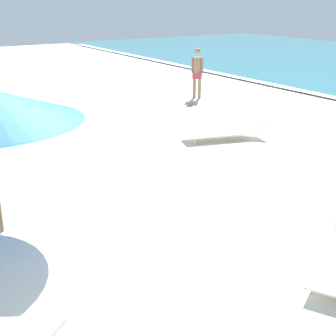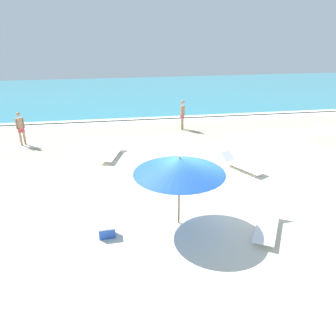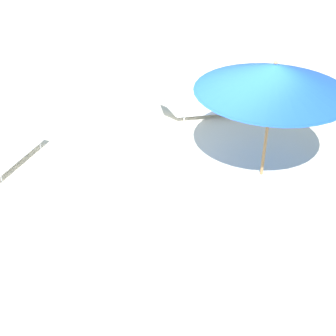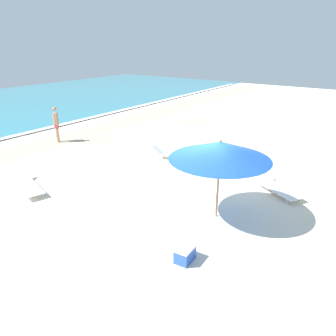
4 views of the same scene
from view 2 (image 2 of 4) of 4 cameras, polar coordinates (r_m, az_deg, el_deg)
The scene contains 9 objects.
ground_plane at distance 11.65m, azimuth 4.47°, elevation -7.04°, with size 60.00×60.00×0.16m.
ocean_water at distance 31.15m, azimuth -4.67°, elevation 12.95°, with size 60.00×18.48×0.07m.
beach_umbrella at distance 9.75m, azimuth 2.01°, elevation 0.39°, with size 2.80×2.80×2.32m.
sun_lounger_under_umbrella at distance 15.99m, azimuth -9.74°, elevation 2.69°, with size 1.21×2.27×0.49m.
sun_lounger_beside_umbrella at distance 10.69m, azimuth 16.89°, elevation -9.32°, with size 1.55×2.03×0.61m.
sun_lounger_near_water_left at distance 14.72m, azimuth 12.76°, elevation 0.55°, with size 1.57×2.19×0.51m.
beachgoer_wading_adult at distance 19.79m, azimuth 2.53°, elevation 9.54°, with size 0.29×0.41×1.76m.
beachgoer_shoreline_child at distance 18.72m, azimuth -24.31°, elevation 6.60°, with size 0.38×0.32×1.76m.
cooler_box at distance 10.17m, azimuth -10.60°, elevation -10.71°, with size 0.52×0.38×0.37m.
Camera 2 is at (-2.50, -9.68, 5.89)m, focal length 35.00 mm.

